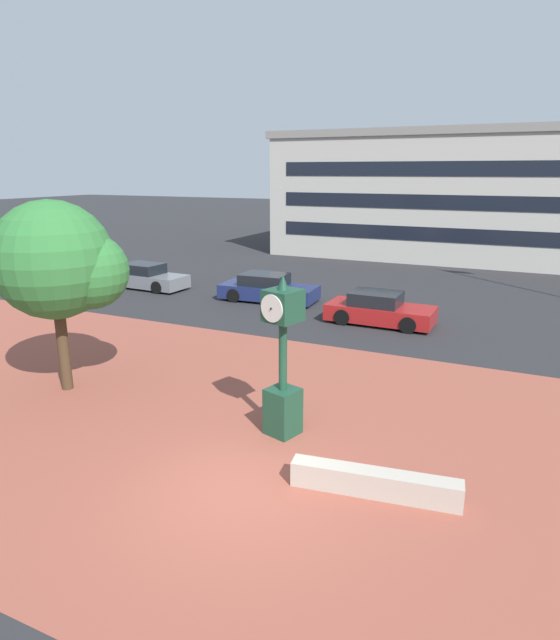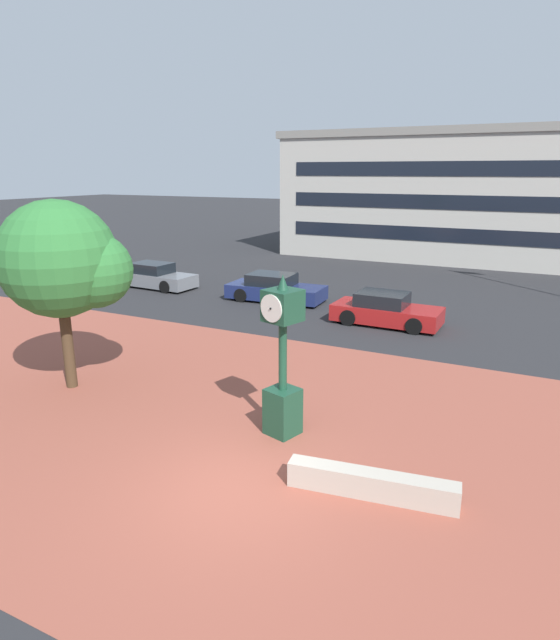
# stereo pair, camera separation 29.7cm
# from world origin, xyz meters

# --- Properties ---
(ground_plane) EXTENTS (200.00, 200.00, 0.00)m
(ground_plane) POSITION_xyz_m (0.00, 0.00, 0.00)
(ground_plane) COLOR #262628
(plaza_brick_paving) EXTENTS (44.00, 13.02, 0.01)m
(plaza_brick_paving) POSITION_xyz_m (0.00, 2.51, 0.00)
(plaza_brick_paving) COLOR brown
(plaza_brick_paving) RESTS_ON ground
(planter_wall) EXTENTS (3.22, 0.84, 0.50)m
(planter_wall) POSITION_xyz_m (2.38, 0.95, 0.25)
(planter_wall) COLOR #ADA393
(planter_wall) RESTS_ON ground
(street_clock) EXTENTS (0.88, 0.91, 3.78)m
(street_clock) POSITION_xyz_m (-0.23, 2.47, 1.70)
(street_clock) COLOR #19422D
(street_clock) RESTS_ON ground
(plaza_tree) EXTENTS (3.40, 3.16, 5.24)m
(plaza_tree) POSITION_xyz_m (-6.68, 2.43, 3.58)
(plaza_tree) COLOR #42301E
(plaza_tree) RESTS_ON ground
(car_street_near) EXTENTS (4.25, 1.95, 1.28)m
(car_street_near) POSITION_xyz_m (-0.62, 12.59, 0.57)
(car_street_near) COLOR maroon
(car_street_near) RESTS_ON ground
(car_street_mid) EXTENTS (4.64, 2.12, 1.28)m
(car_street_mid) POSITION_xyz_m (-6.40, 14.23, 0.57)
(car_street_mid) COLOR navy
(car_street_mid) RESTS_ON ground
(car_street_far) EXTENTS (4.50, 2.00, 1.28)m
(car_street_far) POSITION_xyz_m (-13.44, 14.12, 0.57)
(car_street_far) COLOR slate
(car_street_far) RESTS_ON ground
(civic_building) EXTENTS (26.39, 13.08, 8.58)m
(civic_building) POSITION_xyz_m (0.29, 33.75, 4.30)
(civic_building) COLOR #B2ADA3
(civic_building) RESTS_ON ground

